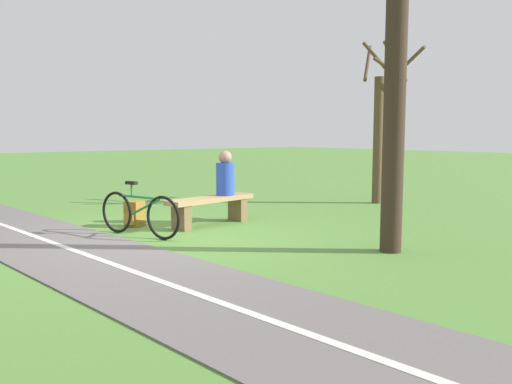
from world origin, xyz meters
name	(u,v)px	position (x,y,z in m)	size (l,w,h in m)	color
ground_plane	(160,239)	(0.00, 0.00, 0.00)	(80.00, 80.00, 0.00)	#548438
paved_path	(296,331)	(0.94, 4.00, 0.01)	(1.83, 36.00, 0.02)	#66605E
path_centre_line	(296,329)	(0.94, 4.00, 0.02)	(0.10, 32.00, 0.00)	silver
bench	(211,206)	(-1.28, -0.55, 0.34)	(1.78, 0.64, 0.49)	#A88456
person_seated	(225,175)	(-1.63, -0.61, 0.84)	(0.37, 0.37, 0.79)	#2847B7
bicycle	(139,214)	(0.14, -0.41, 0.35)	(0.55, 1.61, 0.84)	black
backpack	(134,214)	(-0.18, -1.25, 0.21)	(0.36, 0.35, 0.43)	olive
tree_far_left	(380,126)	(-5.88, -0.60, 1.74)	(1.40, 1.33, 3.57)	brown
tree_mid_field	(396,70)	(-2.04, 2.67, 2.39)	(1.49, 1.54, 5.11)	#38281E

